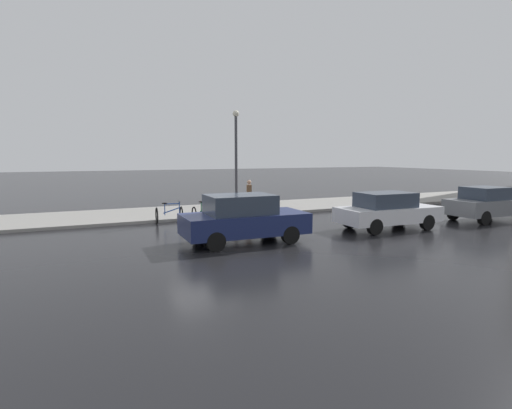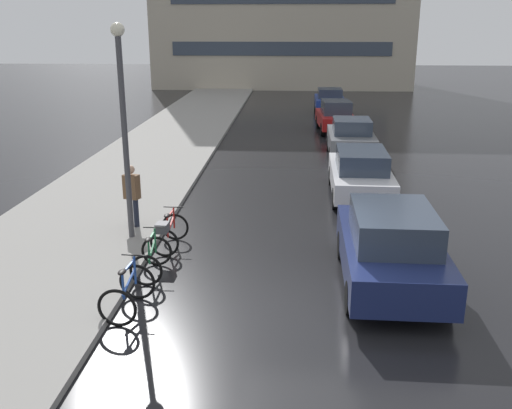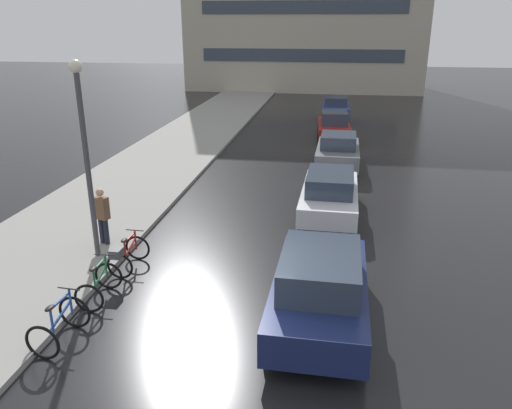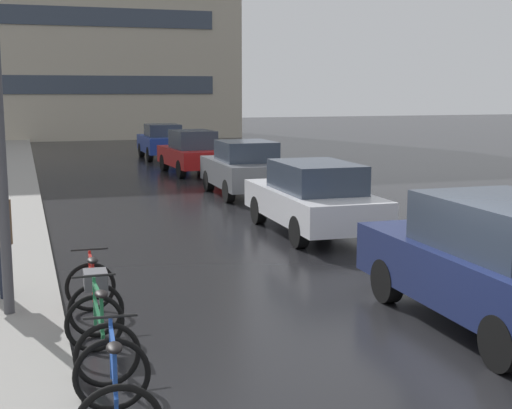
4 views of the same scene
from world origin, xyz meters
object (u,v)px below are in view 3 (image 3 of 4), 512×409
car_red (334,126)px  pedestrian (102,215)px  car_navy (320,288)px  car_grey (338,152)px  streetlamp (85,147)px  bicycle_nearest (59,325)px  car_white (330,194)px  bicycle_third (126,255)px  car_blue (336,108)px  bicycle_second (99,285)px

car_red → pedestrian: bearing=-112.7°
car_navy → car_red: size_ratio=1.11×
car_grey → streetlamp: bearing=-122.5°
bicycle_nearest → pedestrian: (-1.09, 4.44, 0.61)m
bicycle_nearest → car_white: 9.57m
car_grey → streetlamp: streetlamp is taller
bicycle_third → streetlamp: (-1.06, 0.53, 2.69)m
car_red → streetlamp: 17.28m
bicycle_nearest → bicycle_third: (0.12, 3.13, 0.07)m
bicycle_nearest → car_navy: size_ratio=0.27×
car_grey → car_red: car_grey is taller
car_blue → car_navy: bearing=-90.4°
car_white → streetlamp: 7.92m
bicycle_second → streetlamp: (-0.99, 1.97, 2.78)m
car_white → streetlamp: (-6.18, -4.34, 2.39)m
bicycle_nearest → bicycle_second: bicycle_nearest is taller
car_navy → car_blue: 24.19m
bicycle_third → pedestrian: 1.86m
car_grey → streetlamp: (-6.43, -10.10, 2.37)m
car_grey → car_blue: bearing=90.8°
car_red → car_blue: bearing=89.5°
bicycle_third → pedestrian: pedestrian is taller
bicycle_nearest → bicycle_third: bearing=87.9°
bicycle_third → streetlamp: streetlamp is taller
car_red → pedestrian: 16.45m
pedestrian → car_red: bearing=67.3°
bicycle_third → car_grey: car_grey is taller
car_white → pedestrian: 7.27m
car_navy → bicycle_third: bearing=162.3°
streetlamp → car_grey: bearing=57.5°
car_grey → car_blue: (-0.17, 11.96, -0.02)m
car_white → bicycle_second: bearing=-129.4°
bicycle_second → car_white: bearing=50.6°
car_blue → bicycle_second: bearing=-102.4°
bicycle_third → car_white: (5.12, 4.86, 0.30)m
pedestrian → bicycle_second: bearing=-67.4°
car_white → car_grey: (0.25, 5.76, 0.02)m
car_navy → car_grey: (0.34, 12.23, -0.06)m
bicycle_nearest → car_grey: size_ratio=0.32×
bicycle_second → bicycle_third: bicycle_second is taller
bicycle_second → bicycle_third: bearing=87.4°
bicycle_third → car_grey: bearing=63.2°
bicycle_second → pedestrian: size_ratio=0.64×
car_red → car_grey: bearing=-87.8°
pedestrian → bicycle_third: bearing=-47.2°
streetlamp → car_blue: bearing=74.2°
pedestrian → car_grey: bearing=54.8°
bicycle_nearest → car_grey: (5.49, 13.76, 0.39)m
car_blue → car_grey: bearing=-89.2°
bicycle_third → pedestrian: size_ratio=0.80×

